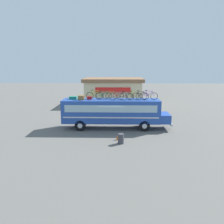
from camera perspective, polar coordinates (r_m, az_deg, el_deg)
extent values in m
plane|color=#605E59|center=(23.93, -0.24, -3.96)|extent=(120.00, 120.00, 0.00)
cube|color=#23479E|center=(23.51, -0.24, 0.33)|extent=(9.68, 2.37, 2.27)
cube|color=#23479E|center=(24.10, 12.60, -1.38)|extent=(1.04, 2.18, 0.86)
cube|color=#99B7C6|center=(22.26, -0.34, 0.78)|extent=(8.91, 0.04, 0.70)
cube|color=#99B7C6|center=(24.62, -0.16, 1.81)|extent=(8.91, 0.04, 0.70)
cube|color=silver|center=(22.43, -0.33, -1.40)|extent=(9.29, 0.03, 0.12)
cube|color=silver|center=(24.78, -0.16, -0.16)|extent=(9.29, 0.03, 0.12)
cube|color=silver|center=(24.34, 13.89, -2.55)|extent=(0.16, 2.25, 0.24)
cylinder|color=black|center=(22.92, 7.95, -3.41)|extent=(1.05, 0.28, 1.05)
cylinder|color=silver|center=(22.92, 7.95, -3.41)|extent=(0.47, 0.30, 0.47)
cylinder|color=black|center=(24.94, 7.42, -2.18)|extent=(1.05, 0.28, 1.05)
cylinder|color=silver|center=(24.94, 7.42, -2.18)|extent=(0.47, 0.30, 0.47)
cylinder|color=black|center=(23.07, -7.80, -3.30)|extent=(1.05, 0.28, 1.05)
cylinder|color=silver|center=(23.07, -7.80, -3.30)|extent=(0.47, 0.30, 0.47)
cylinder|color=black|center=(25.08, -7.04, -2.09)|extent=(1.05, 0.28, 1.05)
cylinder|color=silver|center=(25.08, -7.04, -2.09)|extent=(0.47, 0.30, 0.47)
cube|color=#1E7F66|center=(23.92, -9.51, 3.46)|extent=(0.76, 0.44, 0.28)
cube|color=olive|center=(23.33, -7.55, 3.52)|extent=(0.58, 0.51, 0.45)
cube|color=maroon|center=(23.61, -5.54, 3.48)|extent=(0.46, 0.40, 0.30)
torus|color=black|center=(23.59, -5.43, 4.00)|extent=(0.73, 0.04, 0.73)
torus|color=black|center=(23.49, -2.99, 4.00)|extent=(0.73, 0.04, 0.73)
cylinder|color=#B2B20C|center=(23.52, -4.71, 4.67)|extent=(0.19, 0.04, 0.52)
cylinder|color=#B2B20C|center=(23.49, -3.98, 4.63)|extent=(0.47, 0.04, 0.50)
cylinder|color=#B2B20C|center=(23.47, -4.18, 5.24)|extent=(0.60, 0.04, 0.07)
cylinder|color=#B2B20C|center=(23.56, -4.97, 4.02)|extent=(0.38, 0.03, 0.05)
cylinder|color=#B2B20C|center=(23.54, -5.17, 4.64)|extent=(0.25, 0.03, 0.54)
cylinder|color=#B2B20C|center=(23.46, -3.22, 4.60)|extent=(0.21, 0.03, 0.51)
cylinder|color=silver|center=(23.44, -3.45, 5.33)|extent=(0.03, 0.44, 0.03)
ellipsoid|color=black|center=(23.50, -4.92, 5.38)|extent=(0.20, 0.08, 0.06)
torus|color=black|center=(23.63, -3.38, 3.96)|extent=(0.66, 0.04, 0.66)
torus|color=black|center=(23.56, -0.81, 3.95)|extent=(0.66, 0.04, 0.66)
cylinder|color=green|center=(23.58, -2.62, 4.55)|extent=(0.20, 0.04, 0.47)
cylinder|color=green|center=(23.56, -1.84, 4.51)|extent=(0.49, 0.04, 0.45)
cylinder|color=green|center=(23.54, -2.05, 5.06)|extent=(0.64, 0.04, 0.07)
cylinder|color=green|center=(23.61, -2.89, 3.98)|extent=(0.40, 0.03, 0.05)
cylinder|color=green|center=(23.59, -3.10, 4.53)|extent=(0.26, 0.03, 0.49)
cylinder|color=green|center=(23.54, -1.04, 4.49)|extent=(0.22, 0.03, 0.46)
cylinder|color=silver|center=(23.51, -1.28, 5.15)|extent=(0.03, 0.44, 0.03)
ellipsoid|color=black|center=(23.55, -2.83, 5.20)|extent=(0.20, 0.08, 0.06)
torus|color=black|center=(23.63, -1.66, 3.98)|extent=(0.67, 0.04, 0.67)
torus|color=black|center=(23.60, 1.01, 3.97)|extent=(0.67, 0.04, 0.67)
cylinder|color=orange|center=(23.58, -0.86, 4.59)|extent=(0.21, 0.04, 0.47)
cylinder|color=orange|center=(23.57, -0.06, 4.55)|extent=(0.51, 0.04, 0.46)
cylinder|color=orange|center=(23.55, -0.27, 5.10)|extent=(0.66, 0.04, 0.07)
cylinder|color=orange|center=(23.62, -1.16, 4.01)|extent=(0.42, 0.03, 0.05)
cylinder|color=orange|center=(23.59, -1.37, 4.56)|extent=(0.27, 0.03, 0.49)
cylinder|color=orange|center=(23.57, 0.77, 4.52)|extent=(0.23, 0.03, 0.46)
cylinder|color=silver|center=(23.54, 0.53, 5.19)|extent=(0.03, 0.44, 0.03)
ellipsoid|color=black|center=(23.56, -1.08, 5.24)|extent=(0.20, 0.08, 0.06)
torus|color=black|center=(22.93, 0.19, 3.84)|extent=(0.73, 0.04, 0.73)
torus|color=black|center=(22.93, 2.80, 3.83)|extent=(0.73, 0.04, 0.73)
cylinder|color=red|center=(22.89, 0.98, 4.52)|extent=(0.20, 0.04, 0.52)
cylinder|color=red|center=(22.89, 1.76, 4.48)|extent=(0.48, 0.04, 0.50)
cylinder|color=red|center=(22.87, 1.55, 5.12)|extent=(0.63, 0.04, 0.07)
cylinder|color=red|center=(22.93, 0.69, 3.87)|extent=(0.40, 0.03, 0.05)
cylinder|color=red|center=(22.90, 0.48, 4.50)|extent=(0.26, 0.03, 0.54)
cylinder|color=red|center=(22.90, 2.57, 4.45)|extent=(0.22, 0.03, 0.51)
cylinder|color=silver|center=(22.86, 2.34, 5.19)|extent=(0.03, 0.44, 0.03)
ellipsoid|color=black|center=(22.86, 0.77, 5.26)|extent=(0.20, 0.08, 0.06)
torus|color=black|center=(23.13, 2.05, 3.80)|extent=(0.65, 0.04, 0.65)
torus|color=black|center=(23.17, 4.59, 3.79)|extent=(0.65, 0.04, 0.65)
cylinder|color=black|center=(23.11, 2.82, 4.40)|extent=(0.20, 0.04, 0.46)
cylinder|color=black|center=(23.12, 3.58, 4.36)|extent=(0.47, 0.04, 0.45)
cylinder|color=black|center=(23.09, 3.39, 4.92)|extent=(0.62, 0.04, 0.07)
cylinder|color=black|center=(23.14, 2.54, 3.83)|extent=(0.39, 0.03, 0.05)
cylinder|color=black|center=(23.11, 2.34, 4.38)|extent=(0.25, 0.03, 0.48)
cylinder|color=black|center=(23.13, 4.37, 4.33)|extent=(0.21, 0.03, 0.45)
cylinder|color=silver|center=(23.10, 4.15, 5.00)|extent=(0.03, 0.44, 0.03)
ellipsoid|color=black|center=(23.08, 2.62, 5.06)|extent=(0.20, 0.08, 0.06)
torus|color=black|center=(23.46, 4.15, 3.88)|extent=(0.65, 0.04, 0.65)
torus|color=black|center=(23.53, 6.63, 3.86)|extent=(0.65, 0.04, 0.65)
cylinder|color=#B2B20C|center=(23.44, 4.91, 4.47)|extent=(0.20, 0.04, 0.46)
cylinder|color=#B2B20C|center=(23.47, 5.65, 4.43)|extent=(0.47, 0.04, 0.45)
cylinder|color=#B2B20C|center=(23.43, 5.46, 4.98)|extent=(0.61, 0.04, 0.07)
cylinder|color=#B2B20C|center=(23.47, 4.62, 3.90)|extent=(0.39, 0.03, 0.05)
cylinder|color=#B2B20C|center=(23.43, 4.43, 4.45)|extent=(0.25, 0.03, 0.48)
cylinder|color=#B2B20C|center=(23.49, 6.42, 4.40)|extent=(0.21, 0.03, 0.45)
cylinder|color=silver|center=(23.45, 6.21, 5.05)|extent=(0.03, 0.44, 0.03)
ellipsoid|color=black|center=(23.41, 4.72, 5.12)|extent=(0.20, 0.08, 0.06)
torus|color=black|center=(23.37, 5.84, 3.88)|extent=(0.70, 0.04, 0.70)
torus|color=black|center=(23.46, 8.21, 3.85)|extent=(0.70, 0.04, 0.70)
cylinder|color=black|center=(23.36, 6.57, 4.51)|extent=(0.19, 0.04, 0.50)
cylinder|color=black|center=(23.39, 7.28, 4.46)|extent=(0.45, 0.04, 0.48)
cylinder|color=black|center=(23.35, 7.10, 5.06)|extent=(0.58, 0.04, 0.07)
cylinder|color=black|center=(23.38, 6.29, 3.90)|extent=(0.37, 0.03, 0.05)
cylinder|color=black|center=(23.35, 6.12, 4.49)|extent=(0.24, 0.03, 0.52)
cylinder|color=black|center=(23.42, 8.01, 4.43)|extent=(0.21, 0.03, 0.48)
cylinder|color=silver|center=(23.38, 7.82, 5.13)|extent=(0.03, 0.44, 0.03)
ellipsoid|color=black|center=(23.32, 6.39, 5.20)|extent=(0.20, 0.08, 0.06)
torus|color=black|center=(23.38, 7.73, 3.88)|extent=(0.72, 0.04, 0.72)
torus|color=black|center=(23.52, 10.27, 3.84)|extent=(0.72, 0.04, 0.72)
cylinder|color=purple|center=(23.38, 8.52, 4.53)|extent=(0.20, 0.04, 0.52)
cylinder|color=purple|center=(23.43, 9.28, 4.48)|extent=(0.49, 0.04, 0.50)
cylinder|color=purple|center=(23.39, 9.10, 5.10)|extent=(0.63, 0.04, 0.07)
cylinder|color=purple|center=(23.40, 8.22, 3.89)|extent=(0.40, 0.03, 0.05)
cylinder|color=purple|center=(23.36, 8.03, 4.51)|extent=(0.26, 0.03, 0.54)
cylinder|color=purple|center=(23.47, 10.07, 4.44)|extent=(0.22, 0.03, 0.51)
cylinder|color=silver|center=(23.43, 9.86, 5.17)|extent=(0.03, 0.44, 0.03)
ellipsoid|color=black|center=(23.34, 8.33, 5.25)|extent=(0.20, 0.08, 0.06)
cube|color=beige|center=(38.72, 0.33, 4.74)|extent=(8.91, 6.11, 3.70)
cube|color=brown|center=(38.53, 0.33, 7.87)|extent=(9.63, 6.60, 0.54)
cube|color=red|center=(35.49, 0.23, 5.45)|extent=(5.35, 0.16, 0.70)
cylinder|color=#3F3F47|center=(19.26, 2.19, -6.54)|extent=(0.50, 0.50, 0.83)
cone|color=orange|center=(20.26, 1.50, -6.05)|extent=(0.31, 0.31, 0.54)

